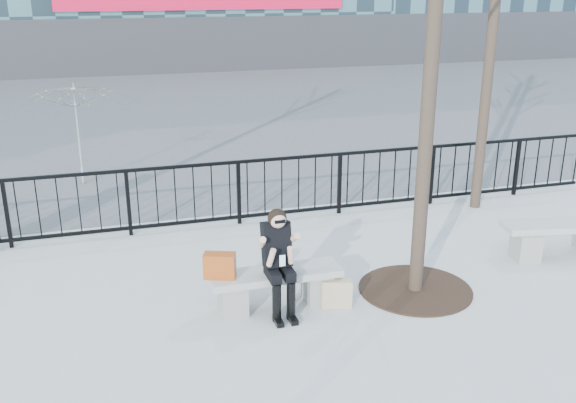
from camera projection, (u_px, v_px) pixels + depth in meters
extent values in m
plane|color=#A7A7A1|center=(276.00, 306.00, 8.12)|extent=(120.00, 120.00, 0.00)
cube|color=#474747|center=(156.00, 102.00, 21.70)|extent=(60.00, 23.00, 0.01)
cube|color=black|center=(226.00, 163.00, 10.48)|extent=(14.00, 0.05, 0.05)
cube|color=black|center=(228.00, 218.00, 10.79)|extent=(14.00, 0.05, 0.05)
cube|color=#2D2D30|center=(207.00, 45.00, 28.42)|extent=(18.00, 0.08, 2.40)
cube|color=#2D2D30|center=(534.00, 36.00, 33.04)|extent=(16.00, 0.08, 2.40)
cylinder|color=black|center=(495.00, 6.00, 10.55)|extent=(0.18, 0.18, 7.00)
cylinder|color=black|center=(415.00, 289.00, 8.54)|extent=(1.50, 1.50, 0.02)
cube|color=slate|center=(233.00, 298.00, 7.90)|extent=(0.32, 0.38, 0.40)
cube|color=slate|center=(317.00, 286.00, 8.20)|extent=(0.32, 0.38, 0.40)
cube|color=gray|center=(276.00, 274.00, 7.97)|extent=(1.65, 0.46, 0.09)
cube|color=slate|center=(526.00, 246.00, 9.43)|extent=(0.34, 0.40, 0.42)
cube|color=gray|center=(561.00, 225.00, 9.50)|extent=(1.73, 0.48, 0.09)
cube|color=#9F4013|center=(220.00, 266.00, 7.73)|extent=(0.42, 0.30, 0.31)
cube|color=beige|center=(337.00, 293.00, 8.06)|extent=(0.41, 0.25, 0.36)
imported|color=yellow|center=(80.00, 135.00, 12.64)|extent=(2.90, 2.93, 2.05)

